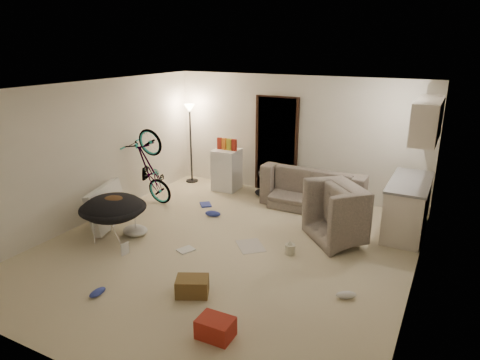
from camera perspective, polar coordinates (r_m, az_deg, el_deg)
The scene contains 36 objects.
floor at distance 6.88m, azimuth -1.93°, elevation -9.19°, with size 5.50×6.00×0.02m, color beige.
ceiling at distance 6.16m, azimuth -2.18°, elevation 12.20°, with size 5.50×6.00×0.02m, color white.
wall_back at distance 9.06m, azimuth 7.41°, elevation 5.81°, with size 5.50×0.02×2.50m, color silver.
wall_front at distance 4.25m, azimuth -22.78°, elevation -9.69°, with size 5.50×0.02×2.50m, color silver.
wall_left at distance 8.09m, azimuth -19.36°, elevation 3.49°, with size 0.02×6.00×2.50m, color silver.
wall_right at distance 5.65m, azimuth 23.16°, elevation -2.93°, with size 0.02×6.00×2.50m, color silver.
doorway at distance 9.22m, azimuth 4.93°, elevation 4.63°, with size 0.85×0.10×2.04m, color black.
door_trim at distance 9.19m, azimuth 4.86°, elevation 4.60°, with size 0.97×0.04×2.10m, color black.
floor_lamp at distance 9.82m, azimuth -6.67°, elevation 7.10°, with size 0.28×0.28×1.81m.
kitchen_counter at distance 7.82m, azimuth 21.42°, elevation -3.45°, with size 0.60×1.50×0.88m, color silver.
counter_top at distance 7.68m, azimuth 21.80°, elevation -0.25°, with size 0.64×1.54×0.04m, color gray.
kitchen_uppers at distance 7.43m, azimuth 23.73°, elevation 7.33°, with size 0.38×1.40×0.65m, color silver.
sofa at distance 8.60m, azimuth 9.98°, elevation -1.55°, with size 2.05×0.80×0.60m, color #323933.
armchair at distance 7.32m, azimuth 15.01°, elevation -4.96°, with size 1.09×0.95×0.71m, color #323933.
bicycle at distance 8.74m, azimuth -11.79°, elevation -0.52°, with size 0.56×1.60×0.84m, color black.
book_asset at distance 6.88m, azimuth -15.50°, elevation -9.72°, with size 0.15×0.20×0.02m, color maroon.
mini_fridge at distance 9.42m, azimuth -1.79°, elevation 1.39°, with size 0.53×0.53×0.90m, color white.
snack_box_0 at distance 9.37m, azimuth -2.73°, elevation 4.76°, with size 0.10×0.07×0.30m, color maroon.
snack_box_1 at distance 9.31m, azimuth -2.09°, elevation 4.69°, with size 0.10×0.07×0.30m, color orange.
snack_box_2 at distance 9.25m, azimuth -1.44°, elevation 4.61°, with size 0.10×0.07×0.30m, color gold.
snack_box_3 at distance 9.19m, azimuth -0.78°, elevation 4.53°, with size 0.10×0.07×0.30m, color maroon.
saucer_chair at distance 7.30m, azimuth -16.51°, elevation -4.33°, with size 1.07×1.07×0.76m.
hoodie at distance 7.17m, azimuth -16.53°, elevation -2.92°, with size 0.48×0.40×0.22m, color #4D311A.
sofa_drape at distance 8.84m, azimuth 4.21°, elevation 0.85°, with size 0.56×0.46×0.28m, color black.
tv_box at distance 7.91m, azimuth -17.30°, elevation -3.36°, with size 0.13×1.10×0.73m, color silver.
drink_case_a at distance 5.71m, azimuth -6.37°, elevation -13.90°, with size 0.41×0.29×0.24m, color brown.
drink_case_b at distance 5.00m, azimuth -3.28°, elevation -19.08°, with size 0.39×0.29×0.23m, color maroon.
juicer at distance 6.71m, azimuth 6.68°, elevation -9.05°, with size 0.16×0.16×0.23m.
newspaper at distance 6.95m, azimuth 1.41°, elevation -8.78°, with size 0.38×0.50×0.01m, color #BCB6AD.
book_blue at distance 8.63m, azimuth -4.61°, elevation -3.28°, with size 0.20×0.28×0.03m, color #2B3A9C.
book_white at distance 6.85m, azimuth -7.23°, elevation -9.23°, with size 0.19×0.25×0.02m, color silver.
shoe_0 at distance 8.06m, azimuth -3.64°, elevation -4.49°, with size 0.30×0.12×0.11m, color #2B3A9C.
shoe_2 at distance 5.99m, azimuth -18.47°, elevation -14.02°, with size 0.25×0.10×0.09m, color #2B3A9C.
shoe_4 at distance 5.80m, azimuth 13.96°, elevation -14.65°, with size 0.27×0.11×0.10m, color white.
clothes_lump_b at distance 9.14m, azimuth 3.40°, elevation -1.67°, with size 0.45×0.39×0.14m, color black.
clothes_lump_c at distance 7.53m, azimuth -13.78°, elevation -6.55°, with size 0.45×0.39×0.14m, color silver.
Camera 1 is at (3.04, -5.33, 3.11)m, focal length 32.00 mm.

